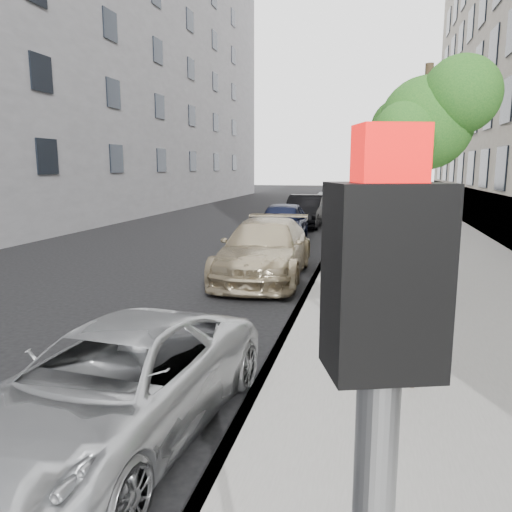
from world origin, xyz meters
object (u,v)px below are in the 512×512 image
(tree_mid, at_px, (401,127))
(sedan_blue, at_px, (282,222))
(minivan, at_px, (115,385))
(tree_near, at_px, (429,124))
(suv, at_px, (265,249))
(sedan_rear, at_px, (327,205))
(tree_far, at_px, (391,155))
(sedan_black, at_px, (305,211))

(tree_mid, relative_size, sedan_blue, 0.99)
(tree_mid, bearing_deg, minivan, -112.05)
(tree_near, bearing_deg, minivan, -151.40)
(tree_near, bearing_deg, suv, 117.23)
(sedan_rear, bearing_deg, tree_mid, -76.62)
(suv, height_order, sedan_blue, sedan_blue)
(tree_near, relative_size, sedan_blue, 0.88)
(tree_mid, bearing_deg, tree_far, 90.00)
(tree_far, relative_size, sedan_rear, 0.83)
(tree_near, relative_size, sedan_black, 0.85)
(tree_near, xyz_separation_m, sedan_rear, (-3.33, 24.78, -2.84))
(tree_far, xyz_separation_m, sedan_black, (-3.96, 6.18, -2.68))
(tree_near, xyz_separation_m, tree_mid, (0.00, 6.50, 0.44))
(tree_far, height_order, suv, tree_far)
(tree_far, distance_m, suv, 7.64)
(suv, bearing_deg, sedan_rear, 87.40)
(tree_far, relative_size, suv, 0.76)
(minivan, bearing_deg, sedan_black, 96.93)
(sedan_blue, bearing_deg, tree_mid, -62.85)
(tree_near, height_order, sedan_black, tree_near)
(tree_far, bearing_deg, sedan_rear, 105.78)
(suv, bearing_deg, tree_mid, -6.38)
(tree_far, relative_size, minivan, 0.92)
(minivan, bearing_deg, tree_near, 33.95)
(sedan_blue, relative_size, sedan_black, 0.97)
(tree_near, xyz_separation_m, sedan_blue, (-4.20, 13.72, -2.77))
(minivan, bearing_deg, sedan_rear, 95.24)
(minivan, xyz_separation_m, sedan_rear, (0.05, 26.62, 0.10))
(suv, distance_m, sedan_blue, 7.00)
(tree_near, bearing_deg, sedan_blue, 107.03)
(tree_mid, relative_size, sedan_black, 0.96)
(sedan_black, bearing_deg, suv, -86.72)
(sedan_rear, bearing_deg, sedan_blue, -91.46)
(tree_mid, bearing_deg, sedan_blue, 120.19)
(tree_mid, xyz_separation_m, minivan, (-3.38, -8.34, -3.39))
(tree_near, distance_m, sedan_rear, 25.16)
(tree_far, distance_m, sedan_blue, 5.04)
(tree_near, height_order, suv, tree_near)
(tree_mid, xyz_separation_m, sedan_black, (-3.96, 12.68, -3.21))
(sedan_blue, bearing_deg, sedan_black, 84.39)
(sedan_rear, bearing_deg, tree_far, -71.16)
(tree_mid, height_order, sedan_rear, tree_mid)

